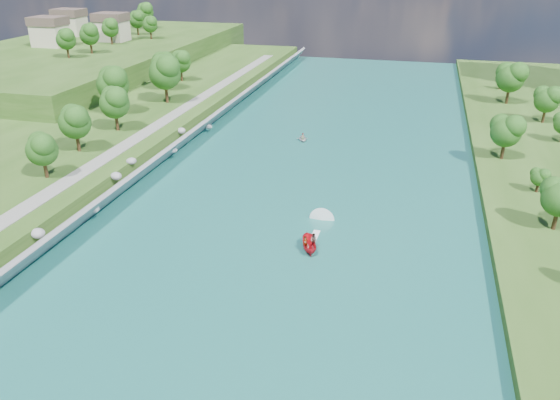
# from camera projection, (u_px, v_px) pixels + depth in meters

# --- Properties ---
(ground) EXTENTS (260.00, 260.00, 0.00)m
(ground) POSITION_uv_depth(u_px,v_px,m) (259.00, 262.00, 66.79)
(ground) COLOR #2D5119
(ground) RESTS_ON ground
(river_water) EXTENTS (55.00, 240.00, 0.10)m
(river_water) POSITION_uv_depth(u_px,v_px,m) (296.00, 197.00, 84.37)
(river_water) COLOR #196256
(river_water) RESTS_ON ground
(berm_west) EXTENTS (45.00, 240.00, 3.50)m
(berm_west) POSITION_uv_depth(u_px,v_px,m) (17.00, 158.00, 95.12)
(berm_west) COLOR #2D5119
(berm_west) RESTS_ON ground
(ridge_west) EXTENTS (60.00, 120.00, 9.00)m
(ridge_west) POSITION_uv_depth(u_px,v_px,m) (90.00, 59.00, 167.40)
(ridge_west) COLOR #2D5119
(ridge_west) RESTS_ON ground
(riprap_bank) EXTENTS (4.33, 236.00, 4.40)m
(riprap_bank) POSITION_uv_depth(u_px,v_px,m) (141.00, 173.00, 88.83)
(riprap_bank) COLOR slate
(riprap_bank) RESTS_ON ground
(riverside_path) EXTENTS (3.00, 200.00, 0.10)m
(riverside_path) POSITION_uv_depth(u_px,v_px,m) (106.00, 157.00, 90.36)
(riverside_path) COLOR gray
(riverside_path) RESTS_ON berm_west
(ridge_houses) EXTENTS (29.50, 29.50, 8.40)m
(ridge_houses) POSITION_uv_depth(u_px,v_px,m) (77.00, 26.00, 169.55)
(ridge_houses) COLOR beige
(ridge_houses) RESTS_ON ridge_west
(trees_east) EXTENTS (16.78, 139.88, 11.55)m
(trees_east) POSITION_uv_depth(u_px,v_px,m) (549.00, 143.00, 89.14)
(trees_east) COLOR #124614
(trees_east) RESTS_ON berm_east
(trees_ridge) EXTENTS (19.00, 65.04, 10.71)m
(trees_ridge) POSITION_uv_depth(u_px,v_px,m) (121.00, 25.00, 169.32)
(trees_ridge) COLOR #124614
(trees_ridge) RESTS_ON ridge_west
(motorboat) EXTENTS (3.60, 19.10, 2.16)m
(motorboat) POSITION_uv_depth(u_px,v_px,m) (311.00, 240.00, 70.22)
(motorboat) COLOR red
(motorboat) RESTS_ON river_water
(raft) EXTENTS (3.16, 3.79, 1.52)m
(raft) POSITION_uv_depth(u_px,v_px,m) (303.00, 139.00, 109.24)
(raft) COLOR #95979D
(raft) RESTS_ON river_water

